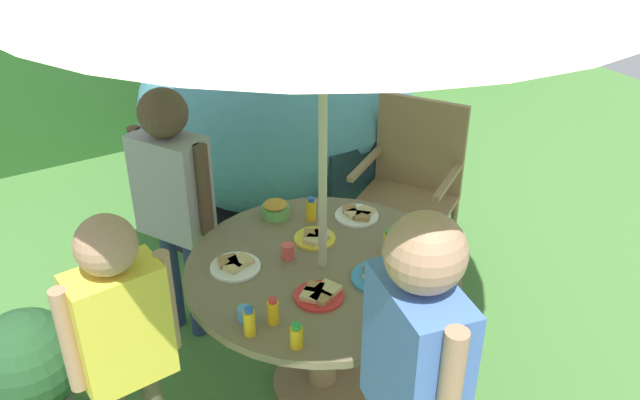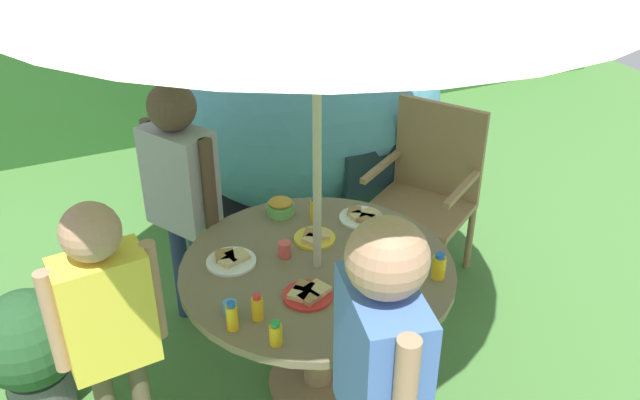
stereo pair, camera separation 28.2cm
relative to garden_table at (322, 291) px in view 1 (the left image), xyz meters
name	(u,v)px [view 1 (the left image)]	position (x,y,z in m)	size (l,w,h in m)	color
ground_plane	(322,384)	(0.00, 0.00, -0.57)	(10.00, 10.00, 0.02)	#477A38
hedge_backdrop	(106,32)	(0.00, 3.39, 0.33)	(9.00, 0.70, 1.77)	#285623
garden_table	(322,291)	(0.00, 0.00, 0.00)	(1.21, 1.21, 0.70)	#93704C
wooden_chair	(412,179)	(0.99, 0.65, 0.00)	(0.69, 0.71, 1.01)	#93704C
dome_tent	(279,105)	(0.70, 1.77, 0.13)	(2.23, 2.23, 1.39)	teal
potted_plant	(29,369)	(-1.22, 0.40, -0.20)	(0.45, 0.45, 0.63)	#595960
child_in_grey_shirt	(172,186)	(-0.41, 0.72, 0.31)	(0.34, 0.41, 1.36)	navy
child_in_yellow_shirt	(121,326)	(-0.90, -0.09, 0.25)	(0.43, 0.22, 1.27)	brown
child_in_blue_shirt	(416,358)	(-0.16, -0.85, 0.37)	(0.27, 0.48, 1.45)	brown
snack_bowl	(275,209)	(0.01, 0.47, 0.18)	(0.14, 0.14, 0.08)	#66B259
plate_back_edge	(357,214)	(0.35, 0.27, 0.15)	(0.21, 0.21, 0.03)	white
plate_near_right	(381,277)	(0.16, -0.21, 0.15)	(0.25, 0.25, 0.03)	#338CD8
plate_center_back	(235,265)	(-0.34, 0.18, 0.15)	(0.22, 0.22, 0.03)	white
plate_near_left	(319,294)	(-0.12, -0.18, 0.15)	(0.21, 0.21, 0.03)	red
plate_far_left	(315,237)	(0.07, 0.19, 0.15)	(0.19, 0.19, 0.03)	yellow
juice_bottle_far_right	(382,307)	(0.02, -0.42, 0.20)	(0.05, 0.05, 0.12)	yellow
juice_bottle_center_front	(249,322)	(-0.46, -0.25, 0.20)	(0.05, 0.05, 0.13)	yellow
juice_bottle_mid_left	(297,336)	(-0.34, -0.39, 0.19)	(0.05, 0.05, 0.10)	yellow
juice_bottle_mid_right	(444,259)	(0.43, -0.29, 0.20)	(0.06, 0.06, 0.12)	yellow
juice_bottle_front_edge	(311,210)	(0.15, 0.36, 0.20)	(0.05, 0.05, 0.12)	yellow
juice_bottle_spot_a	(273,311)	(-0.36, -0.23, 0.19)	(0.05, 0.05, 0.12)	yellow
juice_bottle_spot_b	(388,244)	(0.29, -0.08, 0.20)	(0.05, 0.05, 0.13)	yellow
cup_near	(288,251)	(-0.10, 0.13, 0.18)	(0.06, 0.06, 0.07)	#E04C47
cup_far	(244,314)	(-0.45, -0.16, 0.17)	(0.06, 0.06, 0.06)	#4C99D8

